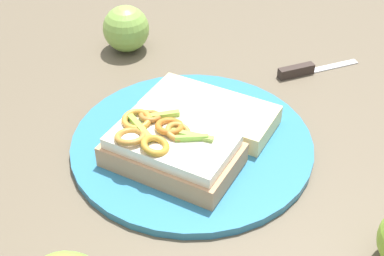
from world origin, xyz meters
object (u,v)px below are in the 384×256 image
(plate, at_px, (192,144))
(bread_slice_side, at_px, (210,112))
(sandwich, at_px, (171,149))
(apple_0, at_px, (126,29))
(knife, at_px, (306,70))

(plate, relative_size, bread_slice_side, 1.79)
(sandwich, xyz_separation_m, bread_slice_side, (-0.08, 0.06, -0.01))
(plate, relative_size, apple_0, 4.14)
(plate, xyz_separation_m, apple_0, (-0.26, -0.07, 0.03))
(plate, relative_size, sandwich, 1.69)
(knife, bearing_deg, plate, -155.97)
(bread_slice_side, xyz_separation_m, apple_0, (-0.22, -0.10, 0.01))
(sandwich, distance_m, apple_0, 0.30)
(bread_slice_side, xyz_separation_m, knife, (-0.11, 0.17, -0.02))
(apple_0, bearing_deg, sandwich, 7.63)
(bread_slice_side, bearing_deg, plate, 89.56)
(bread_slice_side, bearing_deg, apple_0, -29.58)
(sandwich, xyz_separation_m, knife, (-0.19, 0.23, -0.03))
(apple_0, bearing_deg, plate, 15.31)
(apple_0, bearing_deg, knife, 67.60)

